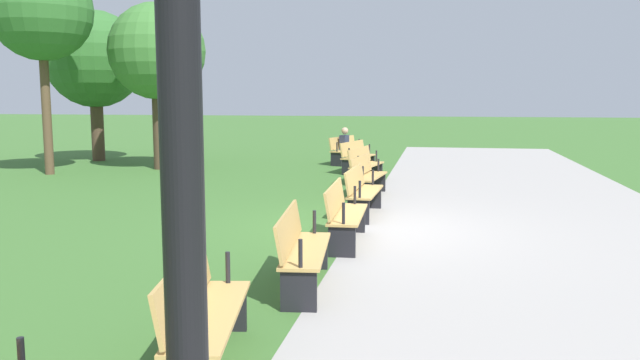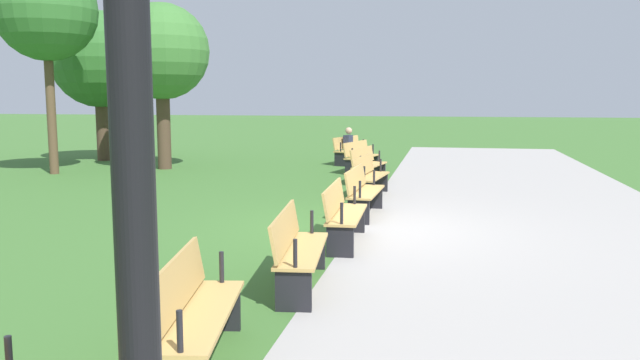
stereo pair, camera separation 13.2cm
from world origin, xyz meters
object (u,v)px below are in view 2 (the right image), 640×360
at_px(bench_1, 360,156).
at_px(bench_4, 363,190).
at_px(tree_3, 46,11).
at_px(bench_0, 350,149).
at_px(bench_3, 369,175).
at_px(bench_2, 367,164).
at_px(bench_6, 297,248).
at_px(bench_7, 194,311).
at_px(bench_5, 343,213).
at_px(tree_0, 100,60).
at_px(tree_2, 161,53).
at_px(person_seated, 351,145).

xyz_separation_m(bench_1, bench_4, (6.78, 0.96, 0.00)).
bearing_deg(tree_3, bench_0, 118.92).
height_order(bench_1, bench_3, same).
bearing_deg(bench_2, tree_3, -80.53).
bearing_deg(bench_3, bench_4, 10.10).
bearing_deg(bench_2, bench_6, 12.13).
bearing_deg(bench_7, bench_5, 163.84).
bearing_deg(bench_3, bench_7, 4.05).
relative_size(bench_7, tree_0, 0.36).
height_order(bench_0, bench_2, same).
xyz_separation_m(bench_0, bench_1, (2.20, 0.63, 0.00)).
distance_m(bench_0, bench_4, 9.12).
xyz_separation_m(bench_1, bench_7, (13.61, 0.48, 0.00)).
distance_m(bench_5, bench_7, 4.57).
bearing_deg(bench_1, bench_6, 18.19).
bearing_deg(bench_4, bench_7, -2.01).
height_order(tree_0, tree_2, tree_0).
height_order(bench_4, person_seated, person_seated).
distance_m(person_seated, tree_2, 6.48).
height_order(bench_2, person_seated, person_seated).
height_order(person_seated, tree_3, tree_3).
height_order(bench_5, person_seated, person_seated).
bearing_deg(bench_2, bench_1, -157.80).
xyz_separation_m(tree_0, tree_3, (3.76, 0.63, 1.11)).
xyz_separation_m(person_seated, tree_0, (0.31, -8.53, 2.77)).
relative_size(bench_6, tree_2, 0.36).
bearing_deg(bench_6, tree_2, -154.60).
relative_size(bench_5, person_seated, 1.47).
xyz_separation_m(bench_6, tree_3, (-9.21, -9.27, 4.04)).
distance_m(bench_6, person_seated, 13.36).
xyz_separation_m(bench_2, tree_3, (-0.10, -8.95, 4.04)).
relative_size(bench_0, bench_2, 1.00).
bearing_deg(bench_1, bench_4, 22.22).
xyz_separation_m(bench_0, tree_0, (0.57, -8.47, 2.93)).
distance_m(bench_0, bench_1, 2.29).
xyz_separation_m(bench_1, tree_0, (-1.63, -9.10, 2.93)).
xyz_separation_m(bench_0, tree_2, (2.54, -5.30, 3.00)).
distance_m(bench_2, bench_4, 4.57).
xyz_separation_m(bench_0, bench_7, (15.81, 1.11, 0.00)).
xyz_separation_m(bench_3, bench_6, (6.85, -0.00, 0.00)).
relative_size(bench_3, tree_0, 0.35).
height_order(bench_2, tree_3, tree_3).
bearing_deg(bench_0, bench_3, 30.29).
bearing_deg(person_seated, bench_6, 24.09).
bearing_deg(bench_7, tree_3, -152.16).
bearing_deg(bench_5, tree_0, -138.77).
bearing_deg(bench_3, person_seated, -161.92).
bearing_deg(bench_4, bench_0, -167.90).
xyz_separation_m(bench_2, tree_0, (-3.86, -9.58, 2.93)).
distance_m(bench_4, tree_2, 9.90).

